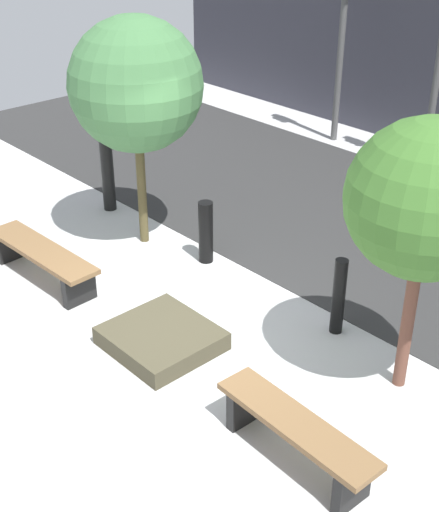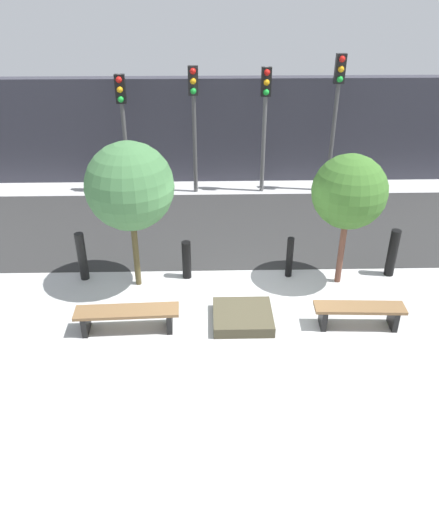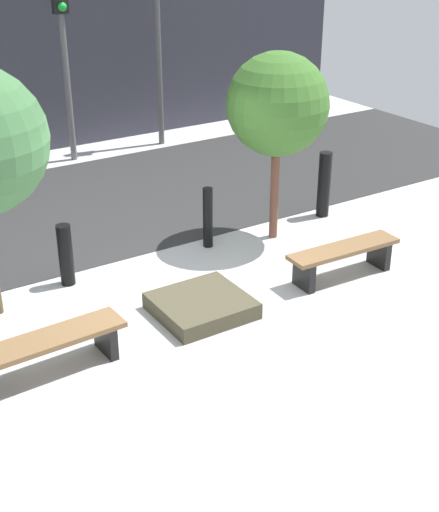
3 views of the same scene
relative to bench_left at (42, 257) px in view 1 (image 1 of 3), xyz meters
name	(u,v)px [view 1 (image 1 of 3)]	position (x,y,z in m)	size (l,w,h in m)	color
ground_plane	(176,339)	(2.14, 0.41, -0.33)	(18.00, 18.00, 0.00)	#B6B6B6
road_strip	(385,231)	(2.14, 4.31, -0.32)	(18.00, 4.44, 0.01)	#2C2C2C
bench_left	(42,257)	(0.00, 0.00, 0.00)	(1.91, 0.51, 0.45)	black
bench_right	(296,432)	(4.28, 0.00, 0.00)	(1.68, 0.46, 0.46)	black
planter_bed	(162,338)	(2.14, 0.20, -0.22)	(1.12, 1.06, 0.21)	#46412E
tree_behind_left_bench	(136,85)	(0.00, 1.59, 1.89)	(1.73, 1.73, 3.09)	#4E4427
tree_behind_right_bench	(426,200)	(4.28, 1.59, 1.73)	(1.49, 1.49, 2.81)	brown
bollard_far_left	(108,176)	(-1.19, 1.84, 0.22)	(0.19, 0.19, 1.09)	black
bollard_left	(206,232)	(1.03, 1.84, 0.10)	(0.19, 0.19, 0.86)	black
bollard_center	(339,296)	(3.25, 1.84, 0.14)	(0.15, 0.15, 0.93)	black
traffic_light_west	(343,11)	(-0.88, 6.81, 2.05)	(0.28, 0.27, 3.43)	#4D4D4D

